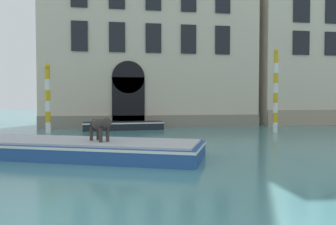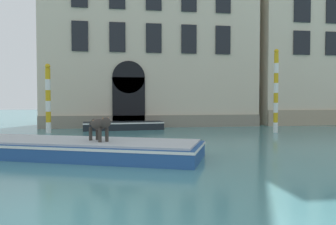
{
  "view_description": "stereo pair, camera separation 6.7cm",
  "coord_description": "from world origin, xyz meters",
  "px_view_note": "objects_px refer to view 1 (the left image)",
  "views": [
    {
      "loc": [
        1.04,
        -4.85,
        1.84
      ],
      "look_at": [
        3.54,
        11.49,
        1.2
      ],
      "focal_mm": 35.0,
      "sensor_mm": 36.0,
      "label": 1
    },
    {
      "loc": [
        1.11,
        -4.86,
        1.84
      ],
      "look_at": [
        3.54,
        11.49,
        1.2
      ],
      "focal_mm": 35.0,
      "sensor_mm": 36.0,
      "label": 2
    }
  ],
  "objects_px": {
    "boat_foreground": "(65,147)",
    "dog_on_deck": "(101,125)",
    "mooring_pole_1": "(48,98)",
    "boat_moored_near_palazzo": "(123,125)",
    "mooring_pole_0": "(276,90)"
  },
  "relations": [
    {
      "from": "boat_foreground",
      "to": "dog_on_deck",
      "type": "xyz_separation_m",
      "value": [
        1.18,
        -0.64,
        0.77
      ]
    },
    {
      "from": "boat_foreground",
      "to": "boat_moored_near_palazzo",
      "type": "height_order",
      "value": "boat_foreground"
    },
    {
      "from": "dog_on_deck",
      "to": "boat_moored_near_palazzo",
      "type": "relative_size",
      "value": 0.21
    },
    {
      "from": "mooring_pole_0",
      "to": "mooring_pole_1",
      "type": "bearing_deg",
      "value": 173.36
    },
    {
      "from": "dog_on_deck",
      "to": "mooring_pole_1",
      "type": "bearing_deg",
      "value": 169.14
    },
    {
      "from": "dog_on_deck",
      "to": "boat_moored_near_palazzo",
      "type": "bearing_deg",
      "value": 143.11
    },
    {
      "from": "boat_moored_near_palazzo",
      "to": "mooring_pole_1",
      "type": "xyz_separation_m",
      "value": [
        -4.15,
        -1.43,
        1.68
      ]
    },
    {
      "from": "boat_moored_near_palazzo",
      "to": "mooring_pole_1",
      "type": "height_order",
      "value": "mooring_pole_1"
    },
    {
      "from": "boat_moored_near_palazzo",
      "to": "mooring_pole_0",
      "type": "xyz_separation_m",
      "value": [
        8.52,
        -2.91,
        2.11
      ]
    },
    {
      "from": "dog_on_deck",
      "to": "mooring_pole_1",
      "type": "height_order",
      "value": "mooring_pole_1"
    },
    {
      "from": "boat_foreground",
      "to": "mooring_pole_1",
      "type": "bearing_deg",
      "value": 126.34
    },
    {
      "from": "boat_foreground",
      "to": "dog_on_deck",
      "type": "distance_m",
      "value": 1.54
    },
    {
      "from": "dog_on_deck",
      "to": "mooring_pole_0",
      "type": "relative_size",
      "value": 0.22
    },
    {
      "from": "boat_foreground",
      "to": "mooring_pole_1",
      "type": "height_order",
      "value": "mooring_pole_1"
    },
    {
      "from": "boat_moored_near_palazzo",
      "to": "mooring_pole_0",
      "type": "relative_size",
      "value": 1.06
    }
  ]
}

